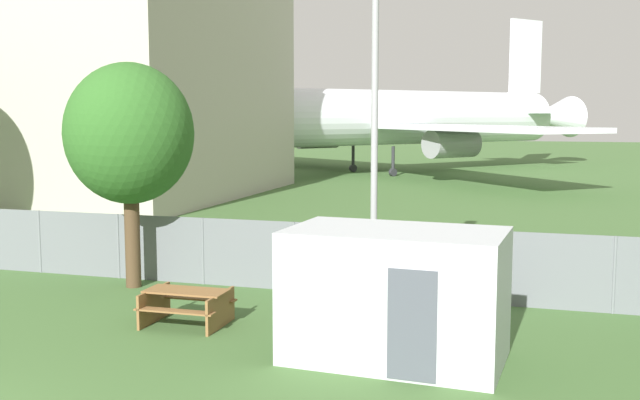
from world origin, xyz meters
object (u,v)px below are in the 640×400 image
object	(u,v)px
picnic_bench_near_cabin	(187,303)
tree_near_hangar	(129,134)
airplane	(357,118)
portable_cabin	(396,295)

from	to	relation	value
picnic_bench_near_cabin	tree_near_hangar	size ratio (longest dim) A/B	0.31
airplane	picnic_bench_near_cabin	distance (m)	40.11
tree_near_hangar	portable_cabin	bearing A→B (deg)	-25.86
portable_cabin	picnic_bench_near_cabin	world-z (taller)	portable_cabin
picnic_bench_near_cabin	tree_near_hangar	bearing A→B (deg)	136.59
portable_cabin	picnic_bench_near_cabin	xyz separation A→B (m)	(-4.71, 0.92, -0.73)
airplane	tree_near_hangar	xyz separation A→B (m)	(3.16, -36.66, -0.18)
picnic_bench_near_cabin	airplane	bearing A→B (deg)	98.81
portable_cabin	tree_near_hangar	distance (m)	8.97
airplane	portable_cabin	distance (m)	41.92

